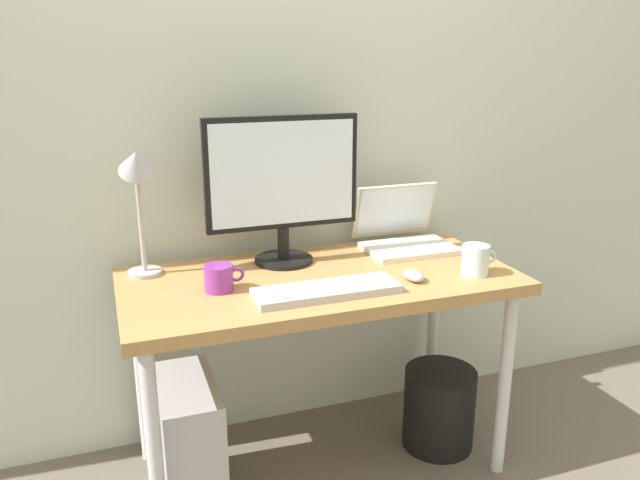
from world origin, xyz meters
name	(u,v)px	position (x,y,z in m)	size (l,w,h in m)	color
ground_plane	(320,463)	(0.00, 0.00, 0.00)	(6.00, 6.00, 0.00)	#665B51
back_wall	(285,84)	(0.00, 0.36, 1.30)	(4.40, 0.04, 2.60)	silver
desk	(320,296)	(0.00, 0.00, 0.64)	(1.27, 0.60, 0.71)	#B7844C
monitor	(283,182)	(-0.07, 0.17, 0.99)	(0.52, 0.20, 0.50)	black
laptop	(403,232)	(0.39, 0.19, 0.77)	(0.32, 0.28, 0.22)	silver
desk_lamp	(138,182)	(-0.53, 0.17, 1.02)	(0.11, 0.16, 0.44)	#B2B2B7
keyboard	(327,291)	(-0.04, -0.16, 0.72)	(0.44, 0.14, 0.02)	#B2B2B7
mouse	(414,275)	(0.26, -0.14, 0.73)	(0.06, 0.09, 0.03)	#B2B2B7
coffee_mug	(219,278)	(-0.33, -0.02, 0.75)	(0.12, 0.09, 0.08)	purple
glass_cup	(476,260)	(0.48, -0.16, 0.76)	(0.12, 0.09, 0.10)	silver
computer_tower	(190,442)	(-0.45, -0.03, 0.21)	(0.18, 0.36, 0.42)	#B2B2B7
wastebasket	(439,408)	(0.45, -0.04, 0.15)	(0.26, 0.26, 0.30)	black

